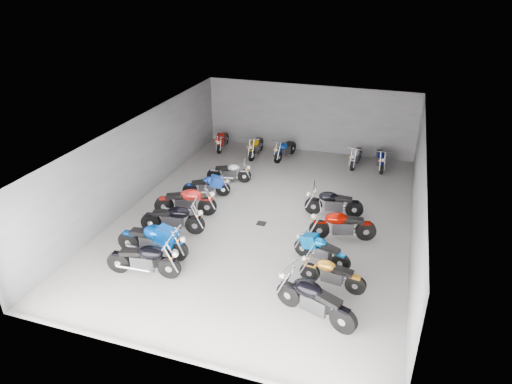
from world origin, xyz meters
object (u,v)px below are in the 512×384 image
motorcycle_left_a (144,259)px  motorcycle_left_d (186,201)px  motorcycle_right_e (333,203)px  motorcycle_back_c (285,149)px  motorcycle_back_e (356,156)px  drain_grate (261,223)px  motorcycle_left_c (173,219)px  motorcycle_back_a (223,140)px  motorcycle_left_f (230,172)px  motorcycle_right_d (342,225)px  motorcycle_back_f (380,159)px  motorcycle_left_b (153,240)px  motorcycle_right_a (314,300)px  motorcycle_right_b (332,273)px  motorcycle_left_e (207,186)px  motorcycle_right_c (321,250)px  motorcycle_back_b (256,146)px

motorcycle_left_a → motorcycle_left_d: bearing=179.1°
motorcycle_right_e → motorcycle_back_c: motorcycle_right_e is taller
motorcycle_back_e → drain_grate: bearing=73.5°
motorcycle_left_c → motorcycle_back_e: 9.28m
motorcycle_left_d → motorcycle_back_c: motorcycle_left_d is taller
motorcycle_back_e → motorcycle_back_a: bearing=4.6°
motorcycle_left_a → motorcycle_back_e: size_ratio=1.18×
motorcycle_left_a → motorcycle_left_c: 2.42m
motorcycle_left_c → motorcycle_left_f: bearing=164.1°
motorcycle_left_f → motorcycle_right_d: (5.10, -3.00, 0.08)m
motorcycle_back_e → motorcycle_back_f: bearing=-174.2°
motorcycle_left_b → motorcycle_right_a: (5.28, -1.19, -0.01)m
motorcycle_right_b → motorcycle_back_e: bearing=10.3°
motorcycle_right_d → motorcycle_back_e: size_ratio=1.13×
motorcycle_left_e → motorcycle_back_c: motorcycle_back_c is taller
motorcycle_left_c → motorcycle_back_f: size_ratio=1.15×
drain_grate → motorcycle_right_c: bearing=-34.7°
motorcycle_left_b → motorcycle_left_c: bearing=-178.4°
motorcycle_left_f → motorcycle_right_d: size_ratio=0.85×
motorcycle_back_c → motorcycle_left_b: bearing=92.8°
motorcycle_back_b → motorcycle_back_c: size_ratio=1.07×
motorcycle_right_a → motorcycle_back_a: size_ratio=1.20×
motorcycle_right_c → motorcycle_back_e: size_ratio=0.96×
motorcycle_right_c → motorcycle_left_b: bearing=122.5°
motorcycle_back_a → motorcycle_back_c: size_ratio=0.99×
motorcycle_back_a → motorcycle_back_b: (1.83, -0.35, 0.04)m
drain_grate → motorcycle_left_b: (-2.57, -2.92, 0.56)m
motorcycle_left_d → motorcycle_left_e: (0.12, 1.57, -0.09)m
motorcycle_right_a → motorcycle_right_b: motorcycle_right_a is taller
motorcycle_left_c → motorcycle_back_f: bearing=130.0°
motorcycle_right_d → motorcycle_right_b: bearing=167.9°
motorcycle_right_a → motorcycle_back_f: bearing=15.1°
motorcycle_left_b → motorcycle_right_e: (4.84, 4.29, -0.06)m
motorcycle_left_b → motorcycle_left_d: (-0.20, 2.70, -0.03)m
drain_grate → motorcycle_back_e: 6.77m
motorcycle_right_e → motorcycle_right_c: bearing=173.7°
motorcycle_left_e → motorcycle_back_f: 7.92m
motorcycle_right_a → motorcycle_right_b: 1.39m
motorcycle_left_e → motorcycle_right_b: 6.90m
motorcycle_left_a → motorcycle_back_c: size_ratio=1.19×
motorcycle_left_b → motorcycle_back_f: 11.05m
motorcycle_left_a → motorcycle_left_b: motorcycle_left_b is taller
motorcycle_right_a → motorcycle_back_b: 11.20m
motorcycle_left_d → motorcycle_right_d: bearing=75.2°
motorcycle_right_d → motorcycle_right_e: (-0.54, 1.50, -0.02)m
motorcycle_left_f → motorcycle_right_d: 5.92m
motorcycle_left_b → motorcycle_back_a: motorcycle_left_b is taller
motorcycle_right_b → motorcycle_right_d: size_ratio=0.89×
motorcycle_left_b → motorcycle_right_d: (5.38, 2.79, -0.04)m
motorcycle_right_a → motorcycle_right_b: bearing=11.0°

